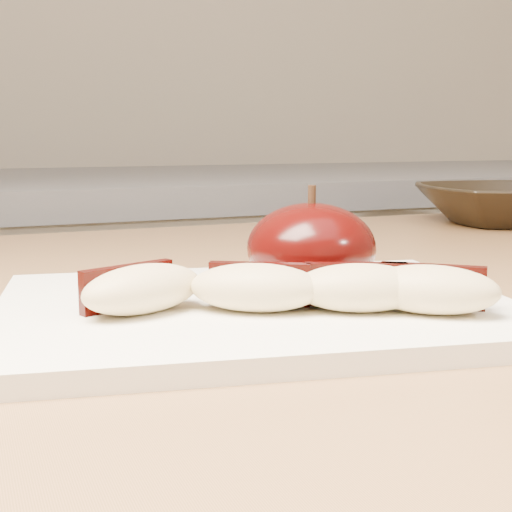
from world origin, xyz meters
name	(u,v)px	position (x,y,z in m)	size (l,w,h in m)	color
back_cabinet	(110,449)	(0.00, 1.20, 0.47)	(2.40, 0.62, 0.94)	silver
cutting_board	(256,310)	(-0.06, 0.40, 0.91)	(0.28, 0.21, 0.01)	white
apple_half	(311,248)	(-0.01, 0.44, 0.93)	(0.10, 0.10, 0.07)	black
apple_wedge_a	(141,289)	(-0.13, 0.40, 0.92)	(0.08, 0.06, 0.03)	#D6BD87
apple_wedge_b	(256,287)	(-0.07, 0.38, 0.92)	(0.08, 0.06, 0.03)	#D6BD87
apple_wedge_c	(360,287)	(-0.02, 0.36, 0.92)	(0.08, 0.06, 0.03)	#D6BD87
apple_wedge_d	(431,289)	(0.01, 0.34, 0.92)	(0.08, 0.07, 0.03)	#D6BD87
bowl	(503,204)	(0.37, 0.69, 0.92)	(0.19, 0.19, 0.05)	black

